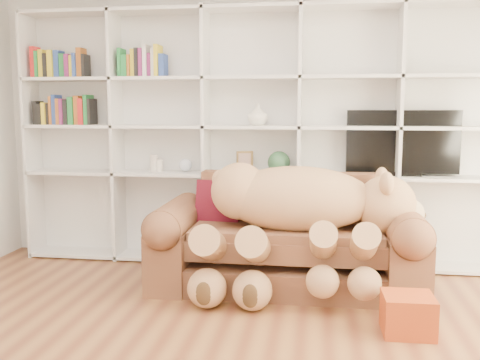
% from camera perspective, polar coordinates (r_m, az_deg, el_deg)
% --- Properties ---
extents(wall_back, '(5.00, 0.02, 2.70)m').
position_cam_1_polar(wall_back, '(5.19, 1.58, 6.30)').
color(wall_back, white).
rests_on(wall_back, floor).
extents(bookshelf, '(4.43, 0.35, 2.40)m').
position_cam_1_polar(bookshelf, '(5.09, -1.30, 5.78)').
color(bookshelf, white).
rests_on(bookshelf, floor).
extents(sofa, '(2.18, 0.94, 0.92)m').
position_cam_1_polar(sofa, '(4.49, 4.98, -6.92)').
color(sofa, brown).
rests_on(sofa, floor).
extents(teddy_bear, '(1.79, 0.94, 1.04)m').
position_cam_1_polar(teddy_bear, '(4.24, 6.14, -3.52)').
color(teddy_bear, tan).
rests_on(teddy_bear, sofa).
extents(throw_pillow, '(0.40, 0.25, 0.40)m').
position_cam_1_polar(throw_pillow, '(4.64, -2.28, -2.47)').
color(throw_pillow, '#570F14').
rests_on(throw_pillow, sofa).
extents(gift_box, '(0.33, 0.31, 0.26)m').
position_cam_1_polar(gift_box, '(3.78, 17.47, -13.51)').
color(gift_box, '#AC3E17').
rests_on(gift_box, floor).
extents(tv, '(1.00, 0.18, 0.59)m').
position_cam_1_polar(tv, '(5.08, 16.93, 3.75)').
color(tv, black).
rests_on(tv, bookshelf).
extents(picture_frame, '(0.16, 0.09, 0.20)m').
position_cam_1_polar(picture_frame, '(5.03, 0.51, 1.97)').
color(picture_frame, brown).
rests_on(picture_frame, bookshelf).
extents(green_vase, '(0.21, 0.21, 0.21)m').
position_cam_1_polar(green_vase, '(5.00, 4.18, 1.88)').
color(green_vase, '#315F3B').
rests_on(green_vase, bookshelf).
extents(figurine_tall, '(0.10, 0.10, 0.16)m').
position_cam_1_polar(figurine_tall, '(5.23, -9.15, 1.79)').
color(figurine_tall, beige).
rests_on(figurine_tall, bookshelf).
extents(figurine_short, '(0.08, 0.08, 0.12)m').
position_cam_1_polar(figurine_short, '(5.22, -8.60, 1.55)').
color(figurine_short, beige).
rests_on(figurine_short, bookshelf).
extents(snow_globe, '(0.13, 0.13, 0.13)m').
position_cam_1_polar(snow_globe, '(5.15, -5.83, 1.61)').
color(snow_globe, white).
rests_on(snow_globe, bookshelf).
extents(shelf_vase, '(0.24, 0.24, 0.20)m').
position_cam_1_polar(shelf_vase, '(4.99, 1.91, 6.99)').
color(shelf_vase, white).
rests_on(shelf_vase, bookshelf).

